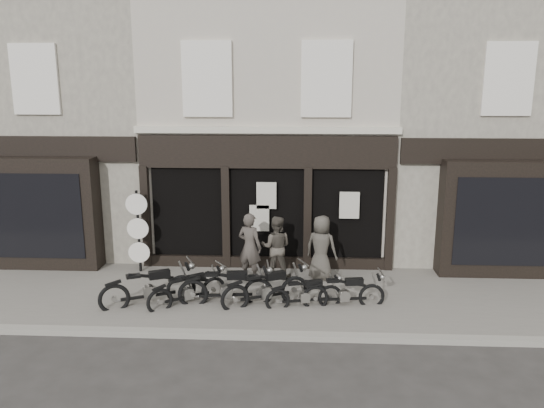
{
  "coord_description": "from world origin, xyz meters",
  "views": [
    {
      "loc": [
        0.88,
        -11.56,
        5.26
      ],
      "look_at": [
        0.22,
        1.6,
        2.28
      ],
      "focal_mm": 35.0,
      "sensor_mm": 36.0,
      "label": 1
    }
  ],
  "objects_px": {
    "motorcycle_1": "(188,293)",
    "motorcycle_2": "(227,290)",
    "motorcycle_4": "(305,296)",
    "man_centre": "(276,247)",
    "man_right": "(321,248)",
    "man_left": "(250,247)",
    "motorcycle_5": "(345,295)",
    "motorcycle_0": "(150,291)",
    "motorcycle_3": "(266,291)",
    "advert_sign_post": "(138,235)"
  },
  "relations": [
    {
      "from": "motorcycle_1",
      "to": "motorcycle_2",
      "type": "distance_m",
      "value": 0.93
    },
    {
      "from": "motorcycle_0",
      "to": "motorcycle_2",
      "type": "relative_size",
      "value": 0.94
    },
    {
      "from": "man_right",
      "to": "motorcycle_3",
      "type": "bearing_deg",
      "value": 74.58
    },
    {
      "from": "motorcycle_2",
      "to": "man_right",
      "type": "xyz_separation_m",
      "value": [
        2.32,
        1.73,
        0.57
      ]
    },
    {
      "from": "motorcycle_2",
      "to": "man_left",
      "type": "xyz_separation_m",
      "value": [
        0.41,
        1.54,
        0.61
      ]
    },
    {
      "from": "motorcycle_1",
      "to": "man_centre",
      "type": "height_order",
      "value": "man_centre"
    },
    {
      "from": "motorcycle_3",
      "to": "motorcycle_4",
      "type": "relative_size",
      "value": 1.12
    },
    {
      "from": "motorcycle_2",
      "to": "man_centre",
      "type": "bearing_deg",
      "value": 52.05
    },
    {
      "from": "man_left",
      "to": "man_centre",
      "type": "height_order",
      "value": "man_left"
    },
    {
      "from": "motorcycle_5",
      "to": "advert_sign_post",
      "type": "xyz_separation_m",
      "value": [
        -5.55,
        2.05,
        0.81
      ]
    },
    {
      "from": "motorcycle_4",
      "to": "advert_sign_post",
      "type": "relative_size",
      "value": 0.76
    },
    {
      "from": "motorcycle_3",
      "to": "man_left",
      "type": "bearing_deg",
      "value": 84.59
    },
    {
      "from": "man_centre",
      "to": "man_right",
      "type": "bearing_deg",
      "value": -178.85
    },
    {
      "from": "man_left",
      "to": "motorcycle_5",
      "type": "bearing_deg",
      "value": 171.48
    },
    {
      "from": "man_right",
      "to": "man_centre",
      "type": "bearing_deg",
      "value": 19.03
    },
    {
      "from": "motorcycle_0",
      "to": "motorcycle_1",
      "type": "height_order",
      "value": "motorcycle_0"
    },
    {
      "from": "motorcycle_3",
      "to": "man_centre",
      "type": "relative_size",
      "value": 1.22
    },
    {
      "from": "motorcycle_4",
      "to": "man_left",
      "type": "bearing_deg",
      "value": 118.85
    },
    {
      "from": "motorcycle_2",
      "to": "motorcycle_3",
      "type": "xyz_separation_m",
      "value": [
        0.95,
        0.02,
        -0.01
      ]
    },
    {
      "from": "motorcycle_0",
      "to": "motorcycle_5",
      "type": "relative_size",
      "value": 1.09
    },
    {
      "from": "motorcycle_3",
      "to": "man_left",
      "type": "height_order",
      "value": "man_left"
    },
    {
      "from": "man_left",
      "to": "advert_sign_post",
      "type": "bearing_deg",
      "value": 14.89
    },
    {
      "from": "motorcycle_0",
      "to": "man_centre",
      "type": "relative_size",
      "value": 1.27
    },
    {
      "from": "man_left",
      "to": "motorcycle_4",
      "type": "bearing_deg",
      "value": 156.03
    },
    {
      "from": "man_centre",
      "to": "advert_sign_post",
      "type": "height_order",
      "value": "advert_sign_post"
    },
    {
      "from": "motorcycle_1",
      "to": "motorcycle_4",
      "type": "xyz_separation_m",
      "value": [
        2.8,
        -0.01,
        -0.03
      ]
    },
    {
      "from": "man_left",
      "to": "advert_sign_post",
      "type": "distance_m",
      "value": 3.19
    },
    {
      "from": "man_centre",
      "to": "advert_sign_post",
      "type": "distance_m",
      "value": 3.85
    },
    {
      "from": "motorcycle_1",
      "to": "man_right",
      "type": "relative_size",
      "value": 1.0
    },
    {
      "from": "motorcycle_0",
      "to": "man_left",
      "type": "height_order",
      "value": "man_left"
    },
    {
      "from": "motorcycle_0",
      "to": "motorcycle_2",
      "type": "distance_m",
      "value": 1.85
    },
    {
      "from": "motorcycle_4",
      "to": "man_centre",
      "type": "xyz_separation_m",
      "value": [
        -0.77,
        1.9,
        0.62
      ]
    },
    {
      "from": "motorcycle_1",
      "to": "motorcycle_5",
      "type": "height_order",
      "value": "motorcycle_1"
    },
    {
      "from": "motorcycle_1",
      "to": "man_left",
      "type": "bearing_deg",
      "value": 15.07
    },
    {
      "from": "man_centre",
      "to": "man_right",
      "type": "height_order",
      "value": "man_right"
    },
    {
      "from": "motorcycle_2",
      "to": "man_right",
      "type": "height_order",
      "value": "man_right"
    },
    {
      "from": "motorcycle_5",
      "to": "man_right",
      "type": "bearing_deg",
      "value": 99.11
    },
    {
      "from": "man_centre",
      "to": "advert_sign_post",
      "type": "relative_size",
      "value": 0.7
    },
    {
      "from": "motorcycle_5",
      "to": "man_left",
      "type": "distance_m",
      "value": 2.93
    },
    {
      "from": "motorcycle_1",
      "to": "man_right",
      "type": "xyz_separation_m",
      "value": [
        3.24,
        1.8,
        0.61
      ]
    },
    {
      "from": "motorcycle_0",
      "to": "motorcycle_4",
      "type": "distance_m",
      "value": 3.72
    },
    {
      "from": "advert_sign_post",
      "to": "motorcycle_3",
      "type": "bearing_deg",
      "value": -34.3
    },
    {
      "from": "motorcycle_1",
      "to": "man_centre",
      "type": "bearing_deg",
      "value": 7.78
    },
    {
      "from": "motorcycle_1",
      "to": "advert_sign_post",
      "type": "bearing_deg",
      "value": 95.15
    },
    {
      "from": "man_left",
      "to": "man_right",
      "type": "bearing_deg",
      "value": -150.26
    },
    {
      "from": "motorcycle_4",
      "to": "advert_sign_post",
      "type": "xyz_separation_m",
      "value": [
        -4.61,
        2.14,
        0.83
      ]
    },
    {
      "from": "advert_sign_post",
      "to": "motorcycle_2",
      "type": "bearing_deg",
      "value": -42.27
    },
    {
      "from": "advert_sign_post",
      "to": "motorcycle_0",
      "type": "bearing_deg",
      "value": -73.36
    },
    {
      "from": "motorcycle_0",
      "to": "motorcycle_5",
      "type": "distance_m",
      "value": 4.66
    },
    {
      "from": "motorcycle_5",
      "to": "motorcycle_3",
      "type": "bearing_deg",
      "value": 172.52
    }
  ]
}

